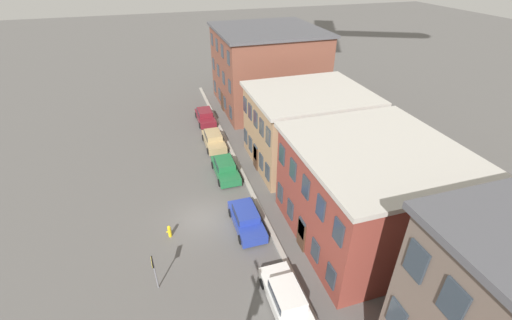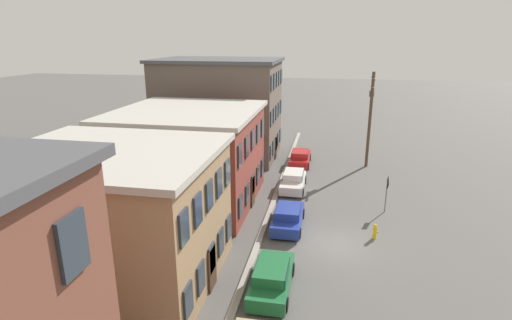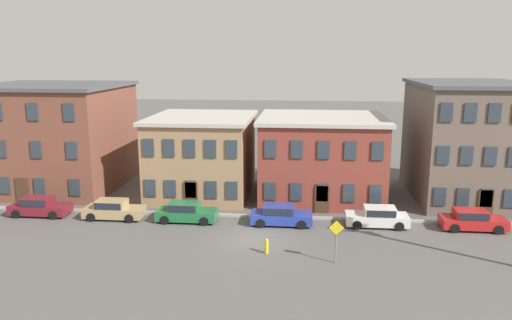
% 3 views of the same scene
% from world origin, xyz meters
% --- Properties ---
extents(ground_plane, '(200.00, 200.00, 0.00)m').
position_xyz_m(ground_plane, '(0.00, 0.00, 0.00)').
color(ground_plane, '#565451').
extents(kerb_strip, '(56.00, 0.36, 0.16)m').
position_xyz_m(kerb_strip, '(0.00, 4.50, 0.08)').
color(kerb_strip, '#9E998E').
rests_on(kerb_strip, ground_plane).
extents(apartment_corner, '(12.46, 12.02, 9.45)m').
position_xyz_m(apartment_corner, '(-19.60, 11.75, 4.74)').
color(apartment_corner, brown).
rests_on(apartment_corner, ground_plane).
extents(apartment_midblock, '(8.72, 10.12, 6.86)m').
position_xyz_m(apartment_midblock, '(-5.54, 10.80, 3.45)').
color(apartment_midblock, '#9E7A56').
rests_on(apartment_midblock, ground_plane).
extents(apartment_far, '(10.55, 9.91, 6.96)m').
position_xyz_m(apartment_far, '(4.77, 10.70, 3.50)').
color(apartment_far, brown).
rests_on(apartment_far, ground_plane).
extents(apartment_annex, '(8.93, 12.09, 9.85)m').
position_xyz_m(apartment_annex, '(16.92, 11.78, 4.94)').
color(apartment_annex, '#66564C').
rests_on(apartment_annex, ground_plane).
extents(car_maroon, '(4.40, 1.92, 1.43)m').
position_xyz_m(car_maroon, '(-16.72, 3.27, 0.75)').
color(car_maroon, maroon).
rests_on(car_maroon, ground_plane).
extents(car_tan, '(4.40, 1.92, 1.43)m').
position_xyz_m(car_tan, '(-10.81, 3.10, 0.75)').
color(car_tan, tan).
rests_on(car_tan, ground_plane).
extents(car_green, '(4.40, 1.92, 1.43)m').
position_xyz_m(car_green, '(-5.24, 3.04, 0.75)').
color(car_green, '#1E6638').
rests_on(car_green, ground_plane).
extents(car_blue, '(4.40, 1.92, 1.43)m').
position_xyz_m(car_blue, '(1.74, 3.02, 0.75)').
color(car_blue, '#233899').
rests_on(car_blue, ground_plane).
extents(car_white, '(4.40, 1.92, 1.43)m').
position_xyz_m(car_white, '(8.67, 3.35, 0.75)').
color(car_white, silver).
rests_on(car_white, ground_plane).
extents(car_red, '(4.40, 1.92, 1.43)m').
position_xyz_m(car_red, '(15.16, 3.33, 0.75)').
color(car_red, '#B21E1E').
rests_on(car_red, ground_plane).
extents(caution_sign, '(0.98, 0.08, 2.70)m').
position_xyz_m(caution_sign, '(5.31, -3.49, 1.81)').
color(caution_sign, slate).
rests_on(caution_sign, ground_plane).
extents(fire_hydrant, '(0.24, 0.34, 0.96)m').
position_xyz_m(fire_hydrant, '(1.15, -2.41, 0.48)').
color(fire_hydrant, yellow).
rests_on(fire_hydrant, ground_plane).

